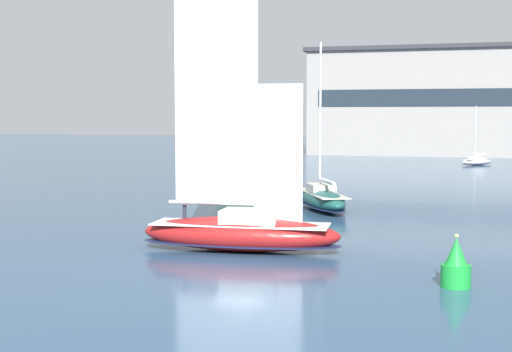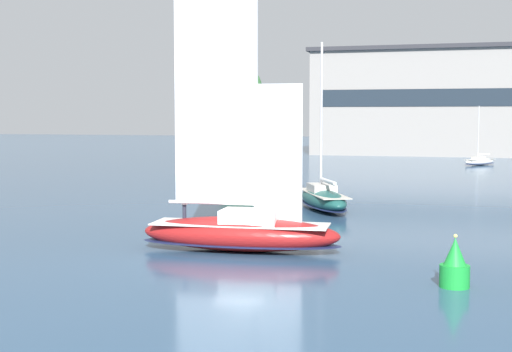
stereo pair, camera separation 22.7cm
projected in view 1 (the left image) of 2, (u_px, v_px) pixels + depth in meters
The scene contains 7 objects.
ground_plane at pixel (241, 251), 36.54m from camera, with size 400.00×400.00×0.00m, color #2D4C6B.
waterfront_building at pixel (430, 102), 126.02m from camera, with size 42.83×15.61×18.79m.
tree_shore_center at pixel (238, 91), 131.03m from camera, with size 7.94×7.94×16.35m.
sailboat_main at pixel (241, 229), 36.45m from camera, with size 10.57×3.57×14.30m.
sailboat_moored_near_marina at pixel (477, 161), 99.81m from camera, with size 5.14×5.73×8.31m.
sailboat_moored_far_slip at pixel (322, 198), 52.67m from camera, with size 6.08×9.17×12.31m.
channel_buoy at pixel (456, 266), 28.75m from camera, with size 1.21×1.21×2.17m.
Camera 1 is at (10.31, -34.60, 6.91)m, focal length 50.00 mm.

